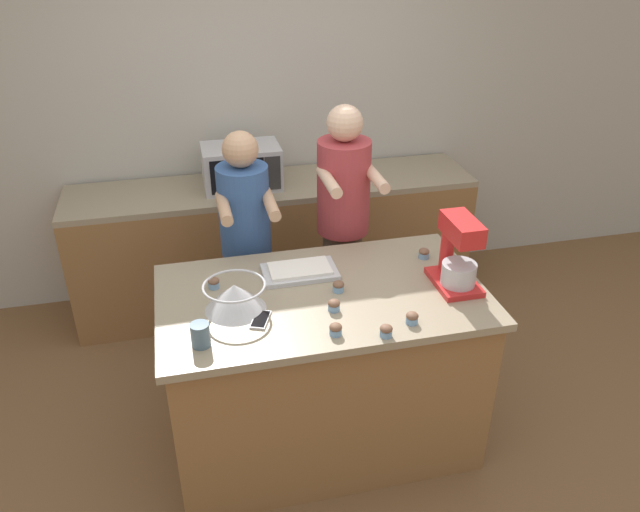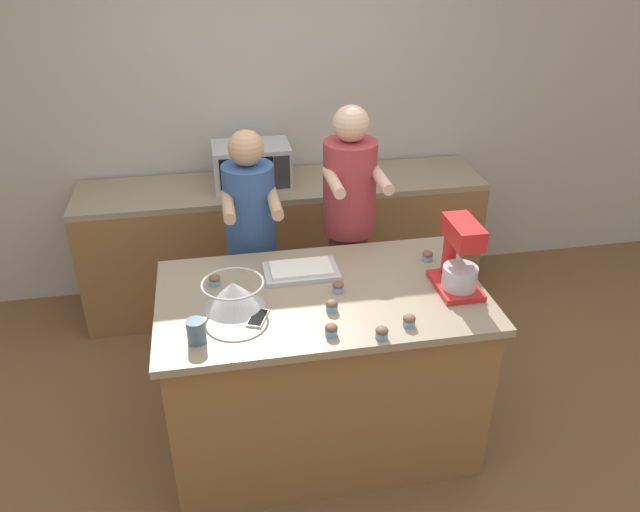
% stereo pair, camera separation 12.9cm
% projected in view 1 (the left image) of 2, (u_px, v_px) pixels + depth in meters
% --- Properties ---
extents(ground_plane, '(16.00, 16.00, 0.00)m').
position_uv_depth(ground_plane, '(322.00, 434.00, 3.51)').
color(ground_plane, brown).
extents(back_wall, '(10.00, 0.06, 2.70)m').
position_uv_depth(back_wall, '(262.00, 110.00, 4.39)').
color(back_wall, '#B2ADA3').
rests_on(back_wall, ground_plane).
extents(island_counter, '(1.60, 0.93, 0.94)m').
position_uv_depth(island_counter, '(322.00, 368.00, 3.28)').
color(island_counter, olive).
rests_on(island_counter, ground_plane).
extents(back_counter, '(2.80, 0.60, 0.93)m').
position_uv_depth(back_counter, '(275.00, 243.00, 4.52)').
color(back_counter, olive).
rests_on(back_counter, ground_plane).
extents(person_left, '(0.31, 0.48, 1.56)m').
position_uv_depth(person_left, '(247.00, 253.00, 3.63)').
color(person_left, brown).
rests_on(person_left, ground_plane).
extents(person_right, '(0.32, 0.49, 1.67)m').
position_uv_depth(person_right, '(343.00, 234.00, 3.72)').
color(person_right, brown).
rests_on(person_right, ground_plane).
extents(stand_mixer, '(0.20, 0.30, 0.37)m').
position_uv_depth(stand_mixer, '(457.00, 256.00, 3.03)').
color(stand_mixer, red).
rests_on(stand_mixer, island_counter).
extents(mixing_bowl, '(0.29, 0.29, 0.13)m').
position_uv_depth(mixing_bowl, '(235.00, 296.00, 2.89)').
color(mixing_bowl, '#BCBCC1').
rests_on(mixing_bowl, island_counter).
extents(baking_tray, '(0.38, 0.23, 0.04)m').
position_uv_depth(baking_tray, '(300.00, 271.00, 3.19)').
color(baking_tray, '#BCBCC1').
rests_on(baking_tray, island_counter).
extents(microwave_oven, '(0.51, 0.34, 0.29)m').
position_uv_depth(microwave_oven, '(242.00, 167.00, 4.18)').
color(microwave_oven, '#B7B7BC').
rests_on(microwave_oven, back_counter).
extents(cell_phone, '(0.12, 0.16, 0.01)m').
position_uv_depth(cell_phone, '(261.00, 320.00, 2.84)').
color(cell_phone, silver).
rests_on(cell_phone, island_counter).
extents(drinking_glass, '(0.08, 0.08, 0.11)m').
position_uv_depth(drinking_glass, '(200.00, 335.00, 2.65)').
color(drinking_glass, slate).
rests_on(drinking_glass, island_counter).
extents(cupcake_0, '(0.06, 0.06, 0.06)m').
position_uv_depth(cupcake_0, '(424.00, 253.00, 3.34)').
color(cupcake_0, '#759EC6').
rests_on(cupcake_0, island_counter).
extents(cupcake_1, '(0.06, 0.06, 0.06)m').
position_uv_depth(cupcake_1, '(338.00, 286.00, 3.04)').
color(cupcake_1, '#759EC6').
rests_on(cupcake_1, island_counter).
extents(cupcake_2, '(0.06, 0.06, 0.06)m').
position_uv_depth(cupcake_2, '(386.00, 331.00, 2.72)').
color(cupcake_2, '#759EC6').
rests_on(cupcake_2, island_counter).
extents(cupcake_3, '(0.06, 0.06, 0.06)m').
position_uv_depth(cupcake_3, '(412.00, 318.00, 2.81)').
color(cupcake_3, '#759EC6').
rests_on(cupcake_3, island_counter).
extents(cupcake_4, '(0.06, 0.06, 0.06)m').
position_uv_depth(cupcake_4, '(214.00, 283.00, 3.07)').
color(cupcake_4, '#759EC6').
rests_on(cupcake_4, island_counter).
extents(cupcake_5, '(0.06, 0.06, 0.06)m').
position_uv_depth(cupcake_5, '(336.00, 329.00, 2.73)').
color(cupcake_5, '#759EC6').
rests_on(cupcake_5, island_counter).
extents(cupcake_6, '(0.06, 0.06, 0.06)m').
position_uv_depth(cupcake_6, '(334.00, 305.00, 2.90)').
color(cupcake_6, '#759EC6').
rests_on(cupcake_6, island_counter).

